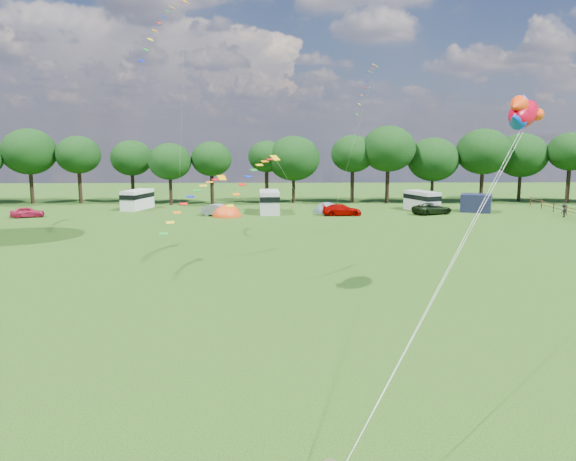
{
  "coord_description": "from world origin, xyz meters",
  "views": [
    {
      "loc": [
        -0.56,
        -19.84,
        8.57
      ],
      "look_at": [
        0.0,
        8.0,
        4.0
      ],
      "focal_mm": 35.0,
      "sensor_mm": 36.0,
      "label": 1
    }
  ],
  "objects_px": {
    "campervan_b": "(137,199)",
    "fish_kite": "(522,113)",
    "campervan_c": "(269,201)",
    "car_d": "(432,209)",
    "car_a": "(27,212)",
    "car_c": "(342,210)",
    "tent_orange": "(227,216)",
    "car_b": "(219,210)",
    "campervan_d": "(422,200)",
    "walker_b": "(564,211)",
    "tent_greyblue": "(327,212)"
  },
  "relations": [
    {
      "from": "campervan_b",
      "to": "fish_kite",
      "type": "relative_size",
      "value": 1.45
    },
    {
      "from": "campervan_b",
      "to": "campervan_c",
      "type": "height_order",
      "value": "campervan_c"
    },
    {
      "from": "car_d",
      "to": "car_a",
      "type": "bearing_deg",
      "value": 71.05
    },
    {
      "from": "car_d",
      "to": "campervan_c",
      "type": "height_order",
      "value": "campervan_c"
    },
    {
      "from": "car_c",
      "to": "tent_orange",
      "type": "xyz_separation_m",
      "value": [
        -12.9,
        -0.41,
        -0.62
      ]
    },
    {
      "from": "car_b",
      "to": "campervan_d",
      "type": "distance_m",
      "value": 24.22
    },
    {
      "from": "campervan_b",
      "to": "walker_b",
      "type": "xyz_separation_m",
      "value": [
        48.66,
        -8.2,
        -0.54
      ]
    },
    {
      "from": "car_d",
      "to": "tent_greyblue",
      "type": "distance_m",
      "value": 12.03
    },
    {
      "from": "car_a",
      "to": "tent_greyblue",
      "type": "distance_m",
      "value": 33.52
    },
    {
      "from": "campervan_c",
      "to": "tent_greyblue",
      "type": "height_order",
      "value": "campervan_c"
    },
    {
      "from": "tent_greyblue",
      "to": "tent_orange",
      "type": "bearing_deg",
      "value": -165.22
    },
    {
      "from": "campervan_d",
      "to": "fish_kite",
      "type": "bearing_deg",
      "value": 149.72
    },
    {
      "from": "tent_orange",
      "to": "car_b",
      "type": "bearing_deg",
      "value": 168.02
    },
    {
      "from": "walker_b",
      "to": "car_b",
      "type": "bearing_deg",
      "value": -37.4
    },
    {
      "from": "tent_greyblue",
      "to": "campervan_c",
      "type": "bearing_deg",
      "value": -177.74
    },
    {
      "from": "campervan_b",
      "to": "tent_orange",
      "type": "xyz_separation_m",
      "value": [
        11.5,
        -6.63,
        -1.25
      ]
    },
    {
      "from": "campervan_d",
      "to": "tent_greyblue",
      "type": "bearing_deg",
      "value": 74.56
    },
    {
      "from": "car_c",
      "to": "fish_kite",
      "type": "xyz_separation_m",
      "value": [
        4.69,
        -34.83,
        9.16
      ]
    },
    {
      "from": "car_a",
      "to": "tent_greyblue",
      "type": "relative_size",
      "value": 1.02
    },
    {
      "from": "car_c",
      "to": "campervan_b",
      "type": "relative_size",
      "value": 0.82
    },
    {
      "from": "car_c",
      "to": "walker_b",
      "type": "distance_m",
      "value": 24.35
    },
    {
      "from": "tent_greyblue",
      "to": "car_c",
      "type": "bearing_deg",
      "value": -61.96
    },
    {
      "from": "car_c",
      "to": "tent_greyblue",
      "type": "bearing_deg",
      "value": 27.45
    },
    {
      "from": "car_c",
      "to": "campervan_b",
      "type": "distance_m",
      "value": 25.18
    },
    {
      "from": "car_d",
      "to": "car_c",
      "type": "bearing_deg",
      "value": 73.52
    },
    {
      "from": "car_b",
      "to": "car_c",
      "type": "height_order",
      "value": "car_b"
    },
    {
      "from": "car_a",
      "to": "campervan_c",
      "type": "height_order",
      "value": "campervan_c"
    },
    {
      "from": "walker_b",
      "to": "campervan_c",
      "type": "bearing_deg",
      "value": -42.38
    },
    {
      "from": "campervan_d",
      "to": "tent_orange",
      "type": "xyz_separation_m",
      "value": [
        -22.99,
        -4.43,
        -1.24
      ]
    },
    {
      "from": "car_a",
      "to": "walker_b",
      "type": "bearing_deg",
      "value": -108.58
    },
    {
      "from": "campervan_c",
      "to": "fish_kite",
      "type": "distance_m",
      "value": 40.24
    },
    {
      "from": "car_b",
      "to": "walker_b",
      "type": "relative_size",
      "value": 2.6
    },
    {
      "from": "car_b",
      "to": "car_d",
      "type": "relative_size",
      "value": 0.81
    },
    {
      "from": "car_b",
      "to": "campervan_b",
      "type": "height_order",
      "value": "campervan_b"
    },
    {
      "from": "campervan_c",
      "to": "campervan_d",
      "type": "xyz_separation_m",
      "value": [
        18.26,
        1.66,
        -0.12
      ]
    },
    {
      "from": "car_b",
      "to": "tent_orange",
      "type": "distance_m",
      "value": 1.08
    },
    {
      "from": "tent_greyblue",
      "to": "walker_b",
      "type": "xyz_separation_m",
      "value": [
        25.67,
        -4.6,
        0.71
      ]
    },
    {
      "from": "car_b",
      "to": "tent_orange",
      "type": "height_order",
      "value": "car_b"
    },
    {
      "from": "tent_greyblue",
      "to": "walker_b",
      "type": "height_order",
      "value": "walker_b"
    },
    {
      "from": "tent_orange",
      "to": "tent_greyblue",
      "type": "bearing_deg",
      "value": 14.78
    },
    {
      "from": "campervan_d",
      "to": "campervan_c",
      "type": "bearing_deg",
      "value": 72.84
    },
    {
      "from": "car_b",
      "to": "campervan_c",
      "type": "xyz_separation_m",
      "value": [
        5.58,
        2.59,
        0.72
      ]
    },
    {
      "from": "car_b",
      "to": "car_a",
      "type": "bearing_deg",
      "value": 114.18
    },
    {
      "from": "tent_orange",
      "to": "campervan_b",
      "type": "bearing_deg",
      "value": 150.02
    },
    {
      "from": "campervan_d",
      "to": "tent_orange",
      "type": "distance_m",
      "value": 23.45
    },
    {
      "from": "campervan_d",
      "to": "car_b",
      "type": "bearing_deg",
      "value": 77.75
    },
    {
      "from": "car_b",
      "to": "car_d",
      "type": "xyz_separation_m",
      "value": [
        24.23,
        1.07,
        -0.03
      ]
    },
    {
      "from": "campervan_d",
      "to": "walker_b",
      "type": "distance_m",
      "value": 15.4
    },
    {
      "from": "car_d",
      "to": "tent_orange",
      "type": "relative_size",
      "value": 1.3
    },
    {
      "from": "car_d",
      "to": "walker_b",
      "type": "distance_m",
      "value": 14.07
    }
  ]
}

